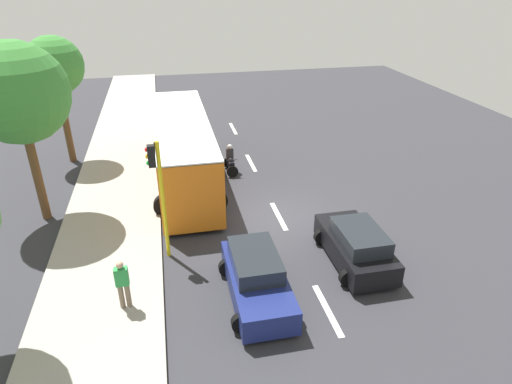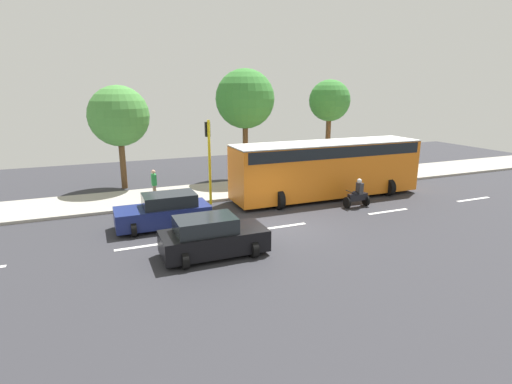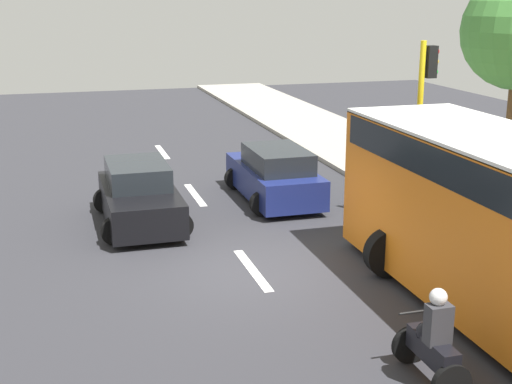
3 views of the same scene
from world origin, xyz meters
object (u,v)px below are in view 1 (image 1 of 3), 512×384
Objects in this scene: street_tree_center at (17,94)px; street_tree_south at (54,67)px; pedestrian_near_signal at (123,283)px; traffic_light_corner at (159,185)px; car_black at (356,245)px; city_bus at (183,145)px; car_dark_blue at (257,278)px; motorcycle at (230,161)px.

street_tree_south is (-0.12, -6.41, -0.21)m from street_tree_center.
traffic_light_corner is at bearing -115.26° from pedestrian_near_signal.
car_black is 7.28m from traffic_light_corner.
city_bus is at bearing 147.59° from street_tree_south.
traffic_light_corner is (1.19, 6.54, 1.08)m from city_bus.
city_bus reaches higher than car_dark_blue.
traffic_light_corner is at bearing -15.41° from car_black.
city_bus is at bearing -156.89° from street_tree_center.
street_tree_center reaches higher than traffic_light_corner.
traffic_light_corner reaches higher than motorcycle.
city_bus is at bearing 10.18° from motorcycle.
car_black is at bearing 133.29° from street_tree_south.
car_dark_blue is at bearing 99.74° from city_bus.
traffic_light_corner is at bearing 141.34° from street_tree_center.
pedestrian_near_signal is at bearing 75.03° from city_bus.
city_bus is 1.50× the size of street_tree_center.
pedestrian_near_signal is (7.98, 0.90, 0.35)m from car_black.
motorcycle is 10.07m from street_tree_south.
car_black is at bearing 164.59° from traffic_light_corner.
car_dark_blue is 0.37× the size of city_bus.
street_tree_center is (6.11, 2.61, 3.52)m from city_bus.
traffic_light_corner is at bearing -46.14° from car_dark_blue.
street_tree_south is (11.48, -12.19, 4.44)m from car_black.
traffic_light_corner is (-1.29, -2.74, 1.87)m from pedestrian_near_signal.
motorcycle is at bearing -169.82° from city_bus.
motorcycle is 10.16m from street_tree_center.
street_tree_center is at bearing -61.48° from pedestrian_near_signal.
car_dark_blue is 15.93m from street_tree_south.
street_tree_south is (5.99, -3.80, 3.30)m from city_bus.
city_bus reaches higher than pedestrian_near_signal.
car_black is 2.56× the size of motorcycle.
motorcycle is at bearing 157.97° from street_tree_south.
car_black is 0.53× the size of street_tree_center.
car_black is at bearing 109.59° from motorcycle.
street_tree_center reaches higher than city_bus.
pedestrian_near_signal is 3.56m from traffic_light_corner.
car_dark_blue is 9.68m from city_bus.
car_black is at bearing -173.59° from pedestrian_near_signal.
city_bus is 7.19× the size of motorcycle.
car_dark_blue is at bearing 138.41° from street_tree_center.
motorcycle reaches higher than car_black.
car_black is 0.36× the size of city_bus.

